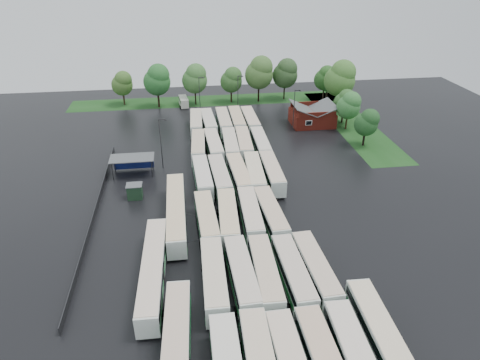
{
  "coord_description": "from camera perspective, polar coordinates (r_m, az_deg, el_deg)",
  "views": [
    {
      "loc": [
        -6.9,
        -52.97,
        37.97
      ],
      "look_at": [
        2.0,
        12.0,
        2.5
      ],
      "focal_mm": 32.0,
      "sensor_mm": 36.0,
      "label": 1
    }
  ],
  "objects": [
    {
      "name": "puddle_3",
      "position": [
        65.26,
        4.84,
        -7.28
      ],
      "size": [
        4.44,
        4.44,
        0.01
      ],
      "primitive_type": "cylinder",
      "color": "black",
      "rests_on": "ground"
    },
    {
      "name": "west_fence",
      "position": [
        73.13,
        -18.74,
        -4.01
      ],
      "size": [
        0.1,
        50.0,
        1.2
      ],
      "primitive_type": "cube",
      "color": "#2D2D30",
      "rests_on": "ground"
    },
    {
      "name": "puddle_4",
      "position": [
        56.49,
        14.48,
        -14.95
      ],
      "size": [
        3.44,
        3.44,
        0.01
      ],
      "primitive_type": "cylinder",
      "color": "black",
      "rests_on": "ground"
    },
    {
      "name": "tree_east_3",
      "position": [
        116.71,
        13.28,
        13.1
      ],
      "size": [
        8.07,
        8.07,
        13.37
      ],
      "color": "black",
      "rests_on": "ground"
    },
    {
      "name": "tree_north_3",
      "position": [
        120.68,
        -1.1,
        13.24
      ],
      "size": [
        6.01,
        6.01,
        9.95
      ],
      "color": "black",
      "rests_on": "ground"
    },
    {
      "name": "wash_shed",
      "position": [
        83.39,
        -14.16,
        2.69
      ],
      "size": [
        8.2,
        4.2,
        3.58
      ],
      "color": "#2D2D30",
      "rests_on": "ground"
    },
    {
      "name": "bus_r3c3",
      "position": [
        77.5,
        1.93,
        0.77
      ],
      "size": [
        3.5,
        13.41,
        3.7
      ],
      "rotation": [
        0.0,
        0.0,
        -0.05
      ],
      "color": "silver",
      "rests_on": "ground"
    },
    {
      "name": "lamp_post_back_w",
      "position": [
        112.99,
        -5.36,
        11.57
      ],
      "size": [
        1.45,
        0.28,
        9.41
      ],
      "color": "#2D2D30",
      "rests_on": "ground"
    },
    {
      "name": "artic_bus_east",
      "position": [
        48.55,
        19.51,
        -21.52
      ],
      "size": [
        3.33,
        19.97,
        3.69
      ],
      "rotation": [
        0.0,
        0.0,
        -0.03
      ],
      "color": "silver",
      "rests_on": "ground"
    },
    {
      "name": "bus_r3c1",
      "position": [
        76.66,
        -2.72,
        0.4
      ],
      "size": [
        3.37,
        13.22,
        3.65
      ],
      "rotation": [
        0.0,
        0.0,
        0.05
      ],
      "color": "silver",
      "rests_on": "ground"
    },
    {
      "name": "tree_north_1",
      "position": [
        118.12,
        -10.95,
        13.02
      ],
      "size": [
        7.15,
        7.15,
        11.84
      ],
      "color": "black",
      "rests_on": "ground"
    },
    {
      "name": "puddle_1",
      "position": [
        52.36,
        12.8,
        -19.0
      ],
      "size": [
        3.96,
        3.96,
        0.01
      ],
      "primitive_type": "cylinder",
      "color": "black",
      "rests_on": "ground"
    },
    {
      "name": "bus_r5c2",
      "position": [
        101.89,
        -2.2,
        7.73
      ],
      "size": [
        2.84,
        13.24,
        3.68
      ],
      "rotation": [
        0.0,
        0.0,
        0.0
      ],
      "color": "silver",
      "rests_on": "ground"
    },
    {
      "name": "bus_r2c1",
      "position": [
        65.2,
        -1.6,
        -5.09
      ],
      "size": [
        3.42,
        13.16,
        3.63
      ],
      "rotation": [
        0.0,
        0.0,
        -0.05
      ],
      "color": "silver",
      "rests_on": "ground"
    },
    {
      "name": "lamp_post_nw",
      "position": [
        83.29,
        -10.45,
        5.27
      ],
      "size": [
        1.56,
        0.3,
        10.15
      ],
      "color": "#2D2D30",
      "rests_on": "ground"
    },
    {
      "name": "ground",
      "position": [
        65.53,
        -0.31,
        -7.0
      ],
      "size": [
        160.0,
        160.0,
        0.0
      ],
      "primitive_type": "plane",
      "color": "black",
      "rests_on": "ground"
    },
    {
      "name": "bus_r5c3",
      "position": [
        102.59,
        -0.43,
        7.89
      ],
      "size": [
        2.92,
        13.21,
        3.67
      ],
      "rotation": [
        0.0,
        0.0,
        -0.01
      ],
      "color": "silver",
      "rests_on": "ground"
    },
    {
      "name": "tree_east_4",
      "position": [
        125.1,
        11.74,
        12.88
      ],
      "size": [
        5.34,
        5.34,
        8.85
      ],
      "color": "black",
      "rests_on": "ground"
    },
    {
      "name": "bus_r2c3",
      "position": [
        66.13,
        4.09,
        -4.64
      ],
      "size": [
        3.37,
        13.06,
        3.6
      ],
      "rotation": [
        0.0,
        0.0,
        0.05
      ],
      "color": "silver",
      "rests_on": "ground"
    },
    {
      "name": "utility_hut",
      "position": [
        75.69,
        -13.85,
        -1.46
      ],
      "size": [
        2.7,
        2.2,
        2.62
      ],
      "color": "#16311C",
      "rests_on": "ground"
    },
    {
      "name": "tree_east_1",
      "position": [
        104.34,
        14.37,
        9.64
      ],
      "size": [
        5.56,
        5.56,
        9.22
      ],
      "color": "black",
      "rests_on": "ground"
    },
    {
      "name": "bus_r5c4",
      "position": [
        102.44,
        1.37,
        7.86
      ],
      "size": [
        2.91,
        13.22,
        3.67
      ],
      "rotation": [
        0.0,
        0.0,
        0.01
      ],
      "color": "silver",
      "rests_on": "ground"
    },
    {
      "name": "puddle_0",
      "position": [
        52.4,
        -1.56,
        -18.04
      ],
      "size": [
        4.32,
        4.32,
        0.01
      ],
      "primitive_type": "cylinder",
      "color": "black",
      "rests_on": "ground"
    },
    {
      "name": "bus_r4c4",
      "position": [
        90.08,
        2.75,
        4.8
      ],
      "size": [
        2.92,
        12.77,
        3.54
      ],
      "rotation": [
        0.0,
        0.0,
        -0.02
      ],
      "color": "silver",
      "rests_on": "ground"
    },
    {
      "name": "bus_r1c2",
      "position": [
        55.05,
        3.37,
        -12.46
      ],
      "size": [
        3.08,
        13.08,
        3.62
      ],
      "rotation": [
        0.0,
        0.0,
        -0.02
      ],
      "color": "silver",
      "rests_on": "ground"
    },
    {
      "name": "tree_north_5",
      "position": [
        123.77,
        6.11,
        13.99
      ],
      "size": [
        7.01,
        7.01,
        11.62
      ],
      "color": "black",
      "rests_on": "ground"
    },
    {
      "name": "bus_r1c0",
      "position": [
        54.43,
        -3.49,
        -12.99
      ],
      "size": [
        3.03,
        13.27,
        3.68
      ],
      "rotation": [
        0.0,
        0.0,
        -0.02
      ],
      "color": "silver",
      "rests_on": "ground"
    },
    {
      "name": "bus_r4c0",
      "position": [
        88.97,
        -5.57,
        4.39
      ],
      "size": [
        3.37,
        12.92,
        3.56
      ],
      "rotation": [
        0.0,
        0.0,
        -0.05
      ],
      "color": "silver",
      "rests_on": "ground"
    },
    {
      "name": "lamp_post_back_e",
      "position": [
        112.98,
        -0.21,
        11.75
      ],
      "size": [
        1.48,
        0.29,
        9.62
      ],
      "color": "#2D2D30",
      "rests_on": "ground"
    },
    {
      "name": "bus_r4c3",
      "position": [
        89.94,
        0.54,
        4.83
      ],
      "size": [
        3.36,
        13.11,
        3.62
      ],
      "rotation": [
        0.0,
        0.0,
        -0.05
      ],
      "color": "silver",
      "rests_on": "ground"
    },
    {
      "name": "grass_strip_east",
      "position": [
        110.84,
        14.5,
        7.46
      ],
      "size": [
        10.0,
        50.0,
        0.01
      ],
      "primitive_type": "cube",
      "color": "#184416",
      "rests_on": "ground"
    },
    {
      "name": "bus_r3c4",
      "position": [
        78.23,
        4.26,
        0.95
      ],
      "size": [
        2.97,
        13.11,
        3.64
      ],
      "rotation": [
        0.0,
        0.0,
        -0.01
      ],
      "color": "silver",
      "rests_on": "ground"
    },
    {
      "name": "tree_north_6",
      "position": [
        125.06,
        11.32,
        13.21
      ],
      "size": [
        5.93,
        5.93,
        9.82
      ],
      "color": "black",
      "rests_on": "ground"
    },
    {
      "name": "artic_bus_west_c",
      "position": [
        56.63,
        -11.5,
        -11.74
      ],
      "size": [
        3.27,
        19.35,
        3.58
      ],
      "rotation": [
        0.0,
        0.0,
        -0.03
      ],
      "color": "silver",
      "rests_on": "ground"
    },
    {
      "name": "bus_r3c2",
      "position": [
        77.15,
        -0.16,
        0.62
      ],
      "size": [
        3.33,
        13.19,
        3.64
      ],
      "rotation": [
        0.0,
        0.0,
        0.04
      ],
      "color": "silver",
      "rests_on": "ground"
    },
    {
      "name": "tree_north_2",
      "position": [
        119.04,
        -6.01,
        13.33
      ],
      "size": [
        6.85,
        6.85,
        11.34
      ],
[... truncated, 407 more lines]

